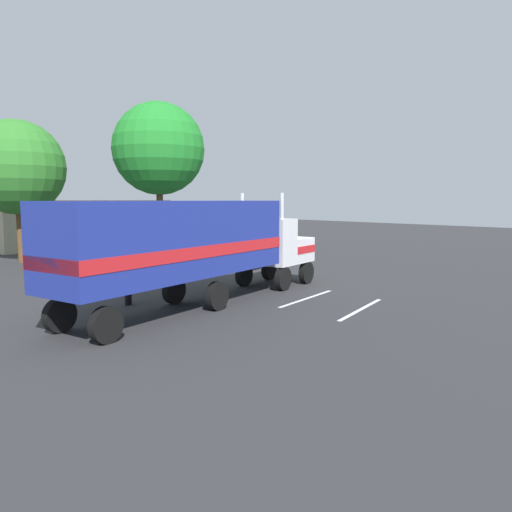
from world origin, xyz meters
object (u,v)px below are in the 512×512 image
person_bystander (127,283)px  tree_center (159,149)px  tree_left (17,168)px  semi_truck (196,243)px  parked_car (76,258)px

person_bystander → tree_center: 15.33m
tree_left → tree_center: tree_center is taller
semi_truck → parked_car: size_ratio=3.06×
person_bystander → tree_left: 17.98m
semi_truck → parked_car: (0.39, 12.66, -1.72)m
tree_left → tree_center: bearing=-40.5°
parked_car → tree_center: size_ratio=0.44×
semi_truck → tree_center: size_ratio=1.35×
person_bystander → tree_left: (1.23, 17.10, 5.39)m
parked_car → tree_center: tree_center is taller
semi_truck → tree_left: size_ratio=1.52×
semi_truck → person_bystander: bearing=132.4°
person_bystander → tree_center: (8.30, 11.06, 6.62)m
semi_truck → tree_center: tree_center is taller
parked_car → tree_center: (6.02, 0.47, 6.71)m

